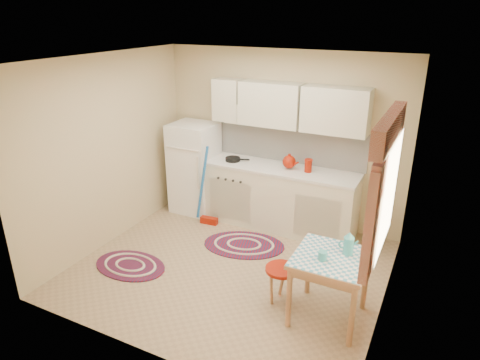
% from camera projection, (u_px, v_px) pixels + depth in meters
% --- Properties ---
extents(room_shell, '(3.64, 3.60, 2.52)m').
position_uv_depth(room_shell, '(252.00, 141.00, 4.86)').
color(room_shell, tan).
rests_on(room_shell, ground).
extents(fridge, '(0.65, 0.60, 1.40)m').
position_uv_depth(fridge, '(195.00, 168.00, 6.63)').
color(fridge, white).
rests_on(fridge, ground).
extents(broom, '(0.29, 0.14, 1.20)m').
position_uv_depth(broom, '(208.00, 187.00, 6.19)').
color(broom, blue).
rests_on(broom, ground).
extents(base_cabinets, '(2.25, 0.60, 0.88)m').
position_uv_depth(base_cabinets, '(278.00, 198.00, 6.19)').
color(base_cabinets, silver).
rests_on(base_cabinets, ground).
extents(countertop, '(2.27, 0.62, 0.04)m').
position_uv_depth(countertop, '(279.00, 168.00, 6.02)').
color(countertop, silver).
rests_on(countertop, base_cabinets).
extents(frying_pan, '(0.27, 0.27, 0.05)m').
position_uv_depth(frying_pan, '(233.00, 159.00, 6.26)').
color(frying_pan, black).
rests_on(frying_pan, countertop).
extents(red_kettle, '(0.25, 0.24, 0.20)m').
position_uv_depth(red_kettle, '(289.00, 162.00, 5.92)').
color(red_kettle, '#931605').
rests_on(red_kettle, countertop).
extents(red_canister, '(0.11, 0.11, 0.16)m').
position_uv_depth(red_canister, '(308.00, 166.00, 5.81)').
color(red_canister, '#931605').
rests_on(red_canister, countertop).
extents(table, '(0.72, 0.72, 0.72)m').
position_uv_depth(table, '(328.00, 288.00, 4.33)').
color(table, tan).
rests_on(table, ground).
extents(stool, '(0.41, 0.41, 0.42)m').
position_uv_depth(stool, '(281.00, 284.00, 4.63)').
color(stool, '#931605').
rests_on(stool, ground).
extents(coffee_pot, '(0.14, 0.13, 0.25)m').
position_uv_depth(coffee_pot, '(349.00, 243.00, 4.20)').
color(coffee_pot, teal).
rests_on(coffee_pot, table).
extents(mug, '(0.11, 0.11, 0.10)m').
position_uv_depth(mug, '(322.00, 256.00, 4.12)').
color(mug, teal).
rests_on(mug, table).
extents(rug_center, '(1.26, 1.00, 0.02)m').
position_uv_depth(rug_center, '(244.00, 245.00, 5.81)').
color(rug_center, maroon).
rests_on(rug_center, ground).
extents(rug_left, '(0.96, 0.64, 0.02)m').
position_uv_depth(rug_left, '(130.00, 265.00, 5.34)').
color(rug_left, maroon).
rests_on(rug_left, ground).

